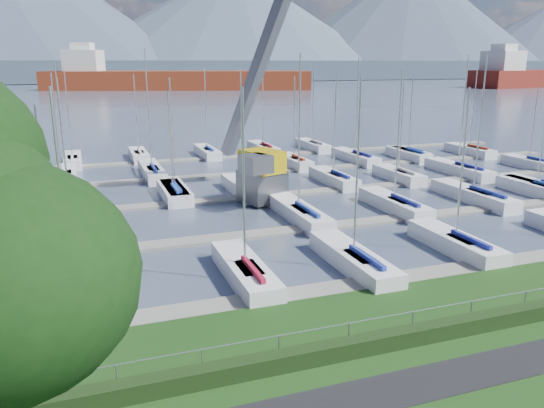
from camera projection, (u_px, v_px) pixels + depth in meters
name	position (u px, v px, depth m)	size (l,w,h in m)	color
path	(412.00, 386.00, 19.05)	(160.00, 2.00, 0.04)	black
water	(101.00, 86.00, 258.36)	(800.00, 540.00, 0.20)	#475368
hedge	(375.00, 343.00, 21.33)	(80.00, 0.70, 0.70)	black
fence	(371.00, 319.00, 21.47)	(0.04, 0.04, 80.00)	gray
foothill	(96.00, 71.00, 320.36)	(900.00, 80.00, 12.00)	#40505E
mountains	(98.00, 11.00, 380.04)	(1190.00, 360.00, 115.00)	#424F60
docks	(217.00, 200.00, 45.49)	(90.00, 41.60, 0.25)	slate
crane	(262.00, 135.00, 44.77)	(7.32, 13.06, 22.35)	#515358
cargo_ship_mid	(168.00, 81.00, 225.40)	(112.11, 50.40, 21.50)	maroon
cargo_ship_east	(536.00, 78.00, 252.09)	(82.30, 28.37, 21.50)	maroon
sailboat_fleet	(192.00, 133.00, 45.79)	(75.58, 50.21, 13.16)	#A81627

